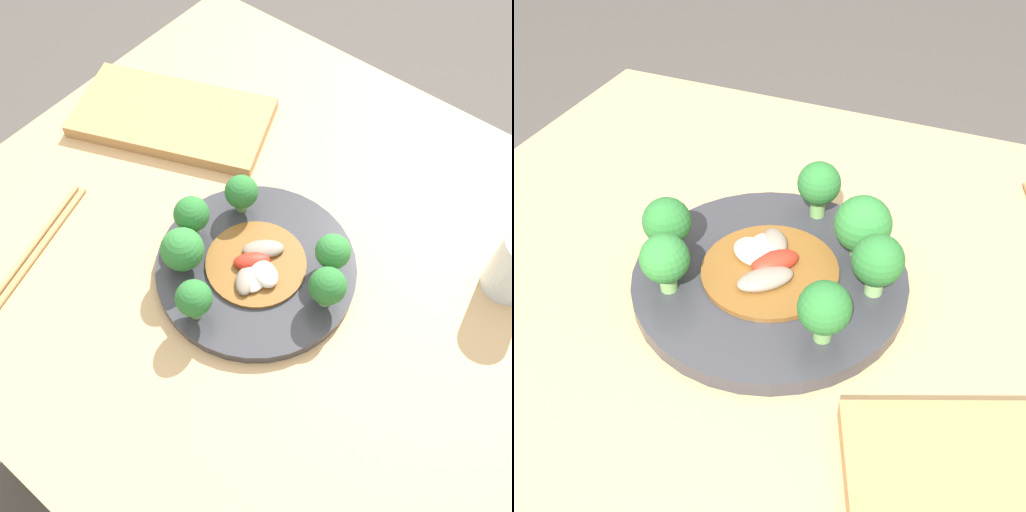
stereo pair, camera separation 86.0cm
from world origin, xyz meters
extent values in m
plane|color=#4C4742|center=(0.00, 0.00, 0.00)|extent=(8.00, 8.00, 0.00)
cube|color=tan|center=(0.00, 0.00, 0.39)|extent=(0.84, 0.80, 0.78)
cylinder|color=#333338|center=(0.02, -0.04, 0.79)|extent=(0.26, 0.26, 0.02)
cylinder|color=#70A356|center=(-0.05, 0.02, 0.80)|extent=(0.02, 0.02, 0.02)
sphere|color=#286B2D|center=(-0.05, 0.02, 0.83)|extent=(0.05, 0.05, 0.05)
cylinder|color=#70A356|center=(0.01, -0.14, 0.81)|extent=(0.02, 0.02, 0.02)
sphere|color=#286B2D|center=(0.01, -0.14, 0.84)|extent=(0.04, 0.04, 0.04)
cylinder|color=#89B76B|center=(0.12, -0.02, 0.81)|extent=(0.02, 0.02, 0.02)
sphere|color=#286B2D|center=(0.12, -0.02, 0.83)|extent=(0.05, 0.05, 0.05)
cylinder|color=#89B76B|center=(-0.07, -0.05, 0.81)|extent=(0.02, 0.02, 0.02)
sphere|color=#286B2D|center=(-0.07, -0.05, 0.83)|extent=(0.05, 0.05, 0.05)
cylinder|color=#70A356|center=(-0.05, -0.09, 0.80)|extent=(0.02, 0.02, 0.01)
sphere|color=#2D7533|center=(-0.05, -0.09, 0.83)|extent=(0.06, 0.06, 0.06)
cylinder|color=#7AAD5B|center=(0.10, 0.02, 0.81)|extent=(0.02, 0.02, 0.02)
sphere|color=#2D7533|center=(0.10, 0.02, 0.83)|extent=(0.04, 0.04, 0.04)
cylinder|color=brown|center=(0.02, -0.04, 0.80)|extent=(0.13, 0.13, 0.00)
ellipsoid|color=silver|center=(0.04, -0.04, 0.81)|extent=(0.05, 0.05, 0.02)
ellipsoid|color=red|center=(0.02, -0.04, 0.81)|extent=(0.05, 0.05, 0.02)
ellipsoid|color=beige|center=(0.03, -0.05, 0.80)|extent=(0.06, 0.06, 0.01)
ellipsoid|color=gray|center=(0.03, -0.07, 0.80)|extent=(0.04, 0.05, 0.01)
ellipsoid|color=gray|center=(0.02, -0.02, 0.80)|extent=(0.06, 0.06, 0.01)
cylinder|color=#AD7F4C|center=(-0.22, -0.19, 0.78)|extent=(0.07, 0.22, 0.01)
cylinder|color=#AD7F4C|center=(-0.23, -0.20, 0.78)|extent=(0.07, 0.22, 0.01)
cube|color=#AD7F4C|center=(-0.25, 0.10, 0.79)|extent=(0.33, 0.25, 0.02)
camera|label=1|loc=(0.28, -0.35, 1.45)|focal=42.00mm
camera|label=2|loc=(-0.14, 0.35, 1.18)|focal=42.00mm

